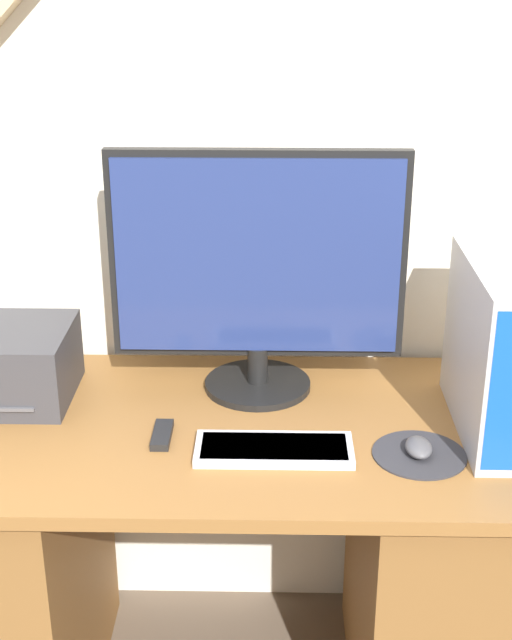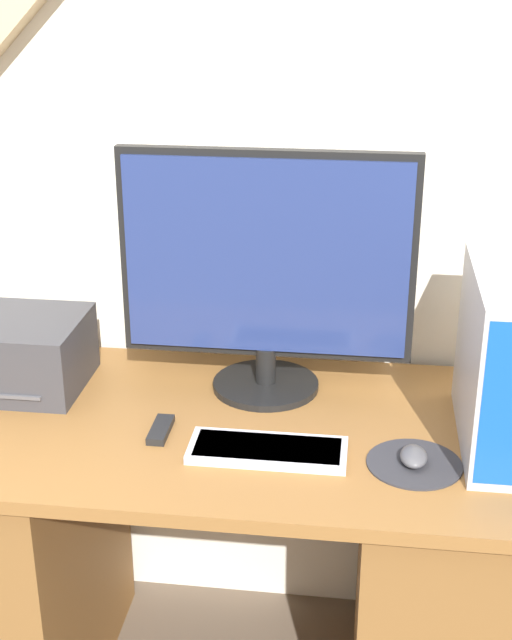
% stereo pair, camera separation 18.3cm
% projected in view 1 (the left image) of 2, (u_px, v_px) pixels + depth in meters
% --- Properties ---
extents(wall_back, '(6.40, 0.13, 2.70)m').
position_uv_depth(wall_back, '(222.00, 115.00, 2.07)').
color(wall_back, silver).
rests_on(wall_back, ground_plane).
extents(desk, '(1.48, 0.70, 0.77)m').
position_uv_depth(desk, '(222.00, 563.00, 2.07)').
color(desk, brown).
rests_on(desk, ground_plane).
extents(monitor, '(0.66, 0.25, 0.56)m').
position_uv_depth(monitor, '(258.00, 267.00, 1.98)').
color(monitor, black).
rests_on(monitor, desk).
extents(keyboard, '(0.32, 0.13, 0.02)m').
position_uv_depth(keyboard, '(274.00, 449.00, 1.81)').
color(keyboard, silver).
rests_on(keyboard, desk).
extents(mousepad, '(0.19, 0.19, 0.00)m').
position_uv_depth(mousepad, '(419.00, 455.00, 1.81)').
color(mousepad, '#2D2D33').
rests_on(mousepad, desk).
extents(mouse, '(0.05, 0.08, 0.03)m').
position_uv_depth(mouse, '(419.00, 447.00, 1.80)').
color(mouse, '#4C4C51').
rests_on(mouse, mousepad).
extents(computer_tower, '(0.18, 0.40, 0.37)m').
position_uv_depth(computer_tower, '(507.00, 350.00, 1.84)').
color(computer_tower, '#B2B2B7').
rests_on(computer_tower, desk).
extents(remote_control, '(0.04, 0.11, 0.02)m').
position_uv_depth(remote_control, '(162.00, 435.00, 1.87)').
color(remote_control, black).
rests_on(remote_control, desk).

